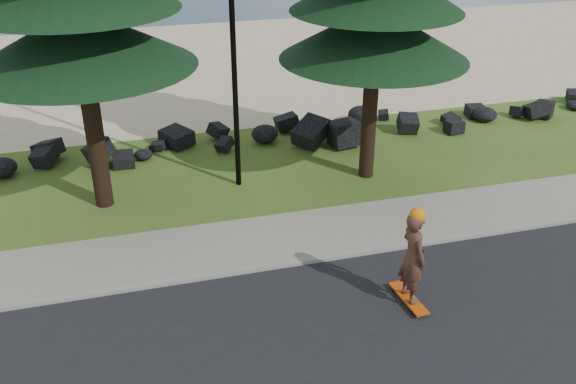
% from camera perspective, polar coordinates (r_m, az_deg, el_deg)
% --- Properties ---
extents(ground, '(160.00, 160.00, 0.00)m').
position_cam_1_polar(ground, '(14.60, -1.91, -4.78)').
color(ground, '#375C1C').
rests_on(ground, ground).
extents(kerb, '(160.00, 0.20, 0.10)m').
position_cam_1_polar(kerb, '(13.85, -1.03, -6.54)').
color(kerb, gray).
rests_on(kerb, ground).
extents(sidewalk, '(160.00, 2.00, 0.08)m').
position_cam_1_polar(sidewalk, '(14.75, -2.10, -4.24)').
color(sidewalk, gray).
rests_on(sidewalk, ground).
extents(beach_sand, '(160.00, 15.00, 0.01)m').
position_cam_1_polar(beach_sand, '(27.78, -9.09, 10.98)').
color(beach_sand, tan).
rests_on(beach_sand, ground).
extents(seawall_boulders, '(60.00, 2.40, 1.10)m').
position_cam_1_polar(seawall_boulders, '(19.47, -5.79, 3.81)').
color(seawall_boulders, black).
rests_on(seawall_boulders, ground).
extents(lamp_post, '(0.25, 0.14, 8.14)m').
position_cam_1_polar(lamp_post, '(15.89, -4.95, 14.13)').
color(lamp_post, black).
rests_on(lamp_post, ground).
extents(skateboarder, '(0.51, 1.16, 2.12)m').
position_cam_1_polar(skateboarder, '(12.49, 11.04, -5.73)').
color(skateboarder, '#BF450B').
rests_on(skateboarder, ground).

